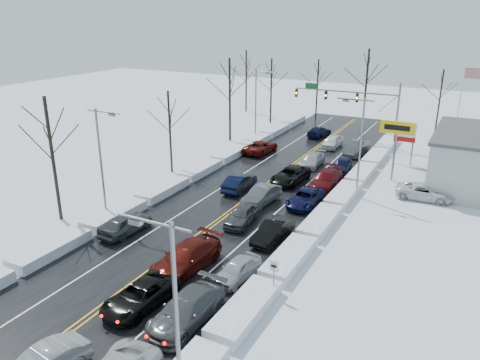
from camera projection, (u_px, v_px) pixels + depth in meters
The scene contains 42 objects.
ground at pixel (221, 219), 38.01m from camera, with size 160.00×160.00×0.00m, color silver.
road_surface at pixel (232, 210), 39.68m from camera, with size 14.00×84.00×0.01m, color black.
snow_bank_left at pixel (160, 195), 42.99m from camera, with size 1.91×72.00×0.76m, color white.
snow_bank_right at pixel (318, 228), 36.36m from camera, with size 1.91×72.00×0.76m, color white.
traffic_signal_mast at pixel (356, 101), 57.98m from camera, with size 13.28×0.39×8.00m.
tires_plus_sign at pixel (397, 132), 45.07m from camera, with size 3.20×0.34×6.00m.
used_vehicles_sign at pixel (405, 135), 50.64m from camera, with size 2.20×0.22×4.65m.
speed_limit_sign at pixel (274, 272), 27.21m from camera, with size 0.55×0.09×2.35m.
flagpole at pixel (461, 103), 54.38m from camera, with size 1.87×1.20×10.00m.
streetlight_se at pixel (172, 310), 17.59m from camera, with size 3.20×0.25×9.00m.
streetlight_ne at pixel (359, 140), 40.92m from camera, with size 3.20×0.25×9.00m.
streetlight_sw at pixel (102, 155), 36.50m from camera, with size 3.20×0.25×9.00m.
streetlight_nw at pixel (257, 99), 59.83m from camera, with size 3.20×0.25×9.00m.
tree_left_b at pixel (50, 135), 35.66m from camera, with size 4.00×4.00×10.00m.
tree_left_c at pixel (169, 116), 47.24m from camera, with size 3.40×3.40×8.50m.
tree_left_d at pixel (230, 84), 58.74m from camera, with size 4.20×4.20×10.50m.
tree_left_e at pixel (271, 78), 68.81m from camera, with size 3.80×3.80×9.50m.
tree_far_a at pixel (246, 69), 76.83m from camera, with size 4.00×4.00×10.00m.
tree_far_b at pixel (318, 77), 72.66m from camera, with size 3.60×3.60×9.00m.
tree_far_c at pixel (367, 72), 67.03m from camera, with size 4.40×4.40×11.00m.
tree_far_d at pixel (441, 88), 64.51m from camera, with size 3.40×3.40×8.50m.
queued_car_2 at pixel (141, 306), 26.78m from camera, with size 2.32×5.02×1.40m, color black.
queued_car_3 at pixel (187, 269), 30.64m from camera, with size 2.38×5.85×1.70m, color #490E09.
queued_car_4 at pixel (242, 223), 37.24m from camera, with size 1.73×4.29×1.46m, color #3D4042.
queued_car_5 at pixel (261, 204), 41.04m from camera, with size 1.63×4.68×1.54m, color #46494B.
queued_car_6 at pixel (290, 182), 46.21m from camera, with size 2.47×5.35×1.49m, color black.
queued_car_7 at pixel (312, 166), 51.09m from camera, with size 1.89×4.65×1.35m, color #A0A3A8.
queued_car_8 at pixel (332, 147), 58.09m from camera, with size 1.78×4.41×1.50m, color white.
queued_car_11 at pixel (187, 322), 25.41m from camera, with size 2.24×5.50×1.60m, color #46484C.
queued_car_12 at pixel (237, 279), 29.51m from camera, with size 1.58×3.93×1.34m, color #AAAEB2.
queued_car_13 at pixel (273, 240), 34.55m from camera, with size 1.56×4.48×1.48m, color black.
queued_car_14 at pixel (305, 205), 40.72m from camera, with size 2.24×4.87×1.35m, color black.
queued_car_15 at pixel (326, 187), 44.99m from camera, with size 2.19×5.40×1.57m, color #49090E.
queued_car_16 at pixel (342, 171), 49.38m from camera, with size 1.67×4.14×1.41m, color black.
queued_car_17 at pixel (357, 155), 55.10m from camera, with size 1.73×4.97×1.64m, color #3A3C3E.
oncoming_car_0 at pixel (240, 190), 44.22m from camera, with size 1.61×4.63×1.53m, color black.
oncoming_car_1 at pixel (261, 153), 55.86m from camera, with size 2.46×5.33×1.48m, color #520E0B.
oncoming_car_2 at pixel (319, 136), 63.24m from camera, with size 1.87×4.61×1.34m, color black.
oncoming_car_3 at pixel (126, 233), 35.64m from camera, with size 1.86×4.61×1.57m, color #3D3F42.
parked_car_0 at pixel (424, 199), 42.04m from camera, with size 2.32×5.02×1.40m, color silver.
parked_car_1 at pixel (462, 196), 42.71m from camera, with size 2.00×4.93×1.43m, color black.
parked_car_2 at pixel (444, 168), 50.38m from camera, with size 1.56×3.88×1.32m, color black.
Camera 1 is at (17.48, -29.99, 15.89)m, focal length 35.00 mm.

